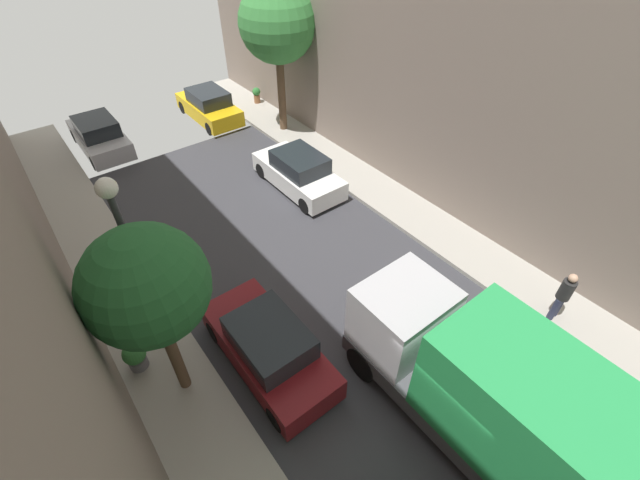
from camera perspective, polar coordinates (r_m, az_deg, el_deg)
name	(u,v)px	position (r m, az deg, el deg)	size (l,w,h in m)	color
ground	(449,411)	(11.55, 17.00, -21.19)	(32.00, 32.00, 0.00)	#38383D
sidewalk_right	(559,310)	(14.56, 29.51, -8.21)	(2.00, 44.00, 0.15)	#A8A399
parked_car_left_3	(269,347)	(11.24, -6.93, -14.12)	(1.78, 4.20, 1.57)	maroon
parked_car_left_4	(99,136)	(22.20, -27.61, 12.32)	(1.78, 4.20, 1.57)	silver
parked_car_right_2	(299,172)	(17.20, -2.90, 9.11)	(1.78, 4.20, 1.57)	white
parked_car_right_3	(209,106)	(23.35, -14.74, 17.06)	(1.78, 4.20, 1.57)	gold
delivery_truck	(494,396)	(9.93, 22.44, -18.88)	(2.26, 6.60, 3.38)	#4C4C51
pedestrian	(563,295)	(13.55, 30.00, -6.45)	(0.40, 0.36, 1.72)	#2D334C
street_tree_1	(277,24)	(20.13, -5.79, 27.02)	(3.32, 3.32, 6.47)	brown
street_tree_2	(147,286)	(8.98, -22.35, -5.82)	(2.53, 2.53, 4.94)	brown
potted_plant_1	(135,356)	(12.12, -23.67, -14.11)	(0.59, 0.59, 0.84)	slate
potted_plant_2	(257,94)	(24.54, -8.55, 18.87)	(0.43, 0.43, 0.83)	brown
lamp_post	(130,247)	(10.25, -24.23, -0.81)	(0.44, 0.44, 5.27)	#333338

